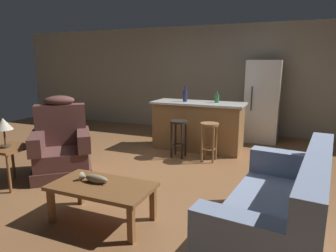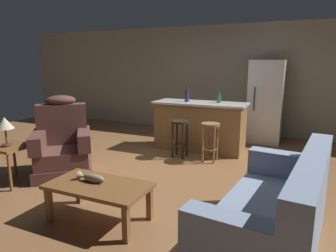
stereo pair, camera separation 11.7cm
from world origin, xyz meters
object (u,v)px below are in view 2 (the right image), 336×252
at_px(table_lamp, 5,125).
at_px(bottle_short_amber, 219,98).
at_px(bar_stool_left, 180,132).
at_px(bar_stool_right, 210,135).
at_px(recliner_near_lamp, 63,147).
at_px(refrigerator, 266,102).
at_px(fish_figurine, 91,178).
at_px(end_table, 11,152).
at_px(couch, 276,216).
at_px(bottle_tall_green, 187,96).
at_px(coffee_table, 99,189).
at_px(kitchen_island, 200,126).

bearing_deg(table_lamp, bottle_short_amber, 52.24).
xyz_separation_m(bar_stool_left, bar_stool_right, (0.57, 0.00, 0.00)).
height_order(recliner_near_lamp, refrigerator, refrigerator).
relative_size(bar_stool_left, refrigerator, 0.39).
bearing_deg(fish_figurine, end_table, 169.52).
relative_size(couch, bar_stool_right, 2.91).
bearing_deg(bottle_short_amber, recliner_near_lamp, -130.48).
bearing_deg(bottle_tall_green, bar_stool_right, -41.77).
distance_m(coffee_table, recliner_near_lamp, 1.72).
relative_size(table_lamp, bar_stool_left, 0.60).
bearing_deg(coffee_table, bar_stool_right, 78.35).
bearing_deg(kitchen_island, refrigerator, 47.78).
bearing_deg(refrigerator, end_table, -126.66).
bearing_deg(bottle_short_amber, bottle_tall_green, -170.51).
bearing_deg(bar_stool_right, fish_figurine, -104.36).
height_order(coffee_table, fish_figurine, fish_figurine).
height_order(kitchen_island, bottle_short_amber, bottle_short_amber).
bearing_deg(kitchen_island, bar_stool_right, -57.30).
bearing_deg(couch, bottle_tall_green, -49.19).
xyz_separation_m(coffee_table, bar_stool_left, (-0.06, 2.47, 0.11)).
relative_size(kitchen_island, refrigerator, 1.02).
bearing_deg(bar_stool_left, refrigerator, 55.52).
xyz_separation_m(couch, bar_stool_right, (-1.28, 2.26, 0.13)).
bearing_deg(couch, end_table, 4.53).
relative_size(fish_figurine, end_table, 0.61).
xyz_separation_m(coffee_table, bottle_short_amber, (0.45, 3.17, 0.67)).
xyz_separation_m(table_lamp, bar_stool_left, (1.71, 2.17, -0.40)).
distance_m(refrigerator, bottle_short_amber, 1.36).
xyz_separation_m(table_lamp, bottle_tall_green, (1.61, 2.77, 0.20)).
bearing_deg(recliner_near_lamp, table_lamp, -67.25).
relative_size(couch, table_lamp, 4.83).
height_order(end_table, refrigerator, refrigerator).
height_order(bar_stool_right, refrigerator, refrigerator).
bearing_deg(fish_figurine, recliner_near_lamp, 144.02).
bearing_deg(recliner_near_lamp, coffee_table, 15.84).
distance_m(bar_stool_left, refrigerator, 2.26).
bearing_deg(table_lamp, coffee_table, -9.42).
relative_size(coffee_table, recliner_near_lamp, 0.92).
bearing_deg(bottle_tall_green, refrigerator, 42.20).
bearing_deg(bar_stool_left, couch, -50.55).
xyz_separation_m(couch, bottle_short_amber, (-1.34, 2.96, 0.69)).
distance_m(fish_figurine, kitchen_island, 3.08).
distance_m(couch, table_lamp, 3.61).
bearing_deg(end_table, bottle_tall_green, 59.74).
xyz_separation_m(bar_stool_right, bottle_short_amber, (-0.06, 0.70, 0.56)).
xyz_separation_m(coffee_table, fish_figurine, (-0.12, 0.02, 0.10)).
height_order(table_lamp, bottle_tall_green, bottle_tall_green).
height_order(coffee_table, end_table, end_table).
bearing_deg(table_lamp, kitchen_island, 56.16).
bearing_deg(bottle_tall_green, bar_stool_left, -80.59).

